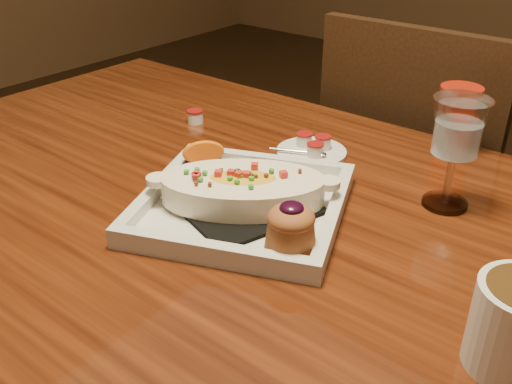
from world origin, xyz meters
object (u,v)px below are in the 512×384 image
Objects in this scene: goblet at (457,134)px; table at (249,271)px; saucer at (311,150)px; plate at (246,198)px; chair_far at (415,196)px; red_tumbler at (456,120)px.

table is at bearing -134.67° from goblet.
saucer is at bearing 175.37° from goblet.
plate reaches higher than table.
chair_far is (-0.00, 0.63, -0.15)m from table.
goblet is at bearing 116.28° from chair_far.
plate is 3.01× the size of saucer.
plate reaches higher than saucer.
saucer is at bearing 77.79° from plate.
plate is (-0.01, -0.63, 0.27)m from chair_far.
plate is 0.23m from saucer.
chair_far reaches higher than plate.
table is 0.13m from plate.
chair_far is at bearing 116.28° from goblet.
chair_far is 0.47m from saucer.
red_tumbler is at bearing 109.46° from goblet.
plate is at bearing -110.15° from red_tumbler.
red_tumbler reaches higher than plate.
red_tumbler is at bearing 121.39° from chair_far.
goblet is at bearing -70.54° from red_tumbler.
chair_far is 0.68m from plate.
saucer is at bearing 83.31° from chair_far.
table is at bearing 90.00° from chair_far.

